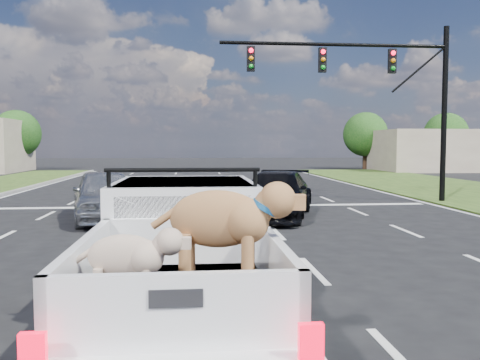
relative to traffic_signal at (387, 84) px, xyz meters
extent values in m
plane|color=black|center=(-7.20, -10.50, -4.73)|extent=(160.00, 160.00, 0.00)
cube|color=silver|center=(-12.45, -4.50, -4.72)|extent=(0.12, 60.00, 0.01)
cube|color=silver|center=(-8.95, -4.50, -4.72)|extent=(0.12, 60.00, 0.01)
cube|color=silver|center=(-5.45, -4.50, -4.72)|extent=(0.12, 60.00, 0.01)
cube|color=silver|center=(-1.95, -4.50, -4.72)|extent=(0.12, 60.00, 0.01)
cube|color=silver|center=(-7.20, -0.50, -4.72)|extent=(17.00, 0.45, 0.01)
cylinder|color=black|center=(2.40, 0.00, -1.23)|extent=(0.22, 0.22, 7.00)
cylinder|color=black|center=(-2.10, 0.00, 1.47)|extent=(9.00, 0.14, 0.14)
cube|color=black|center=(0.20, 0.00, 0.87)|extent=(0.30, 0.18, 0.95)
sphere|color=#FF0728|center=(0.20, -0.11, 1.17)|extent=(0.18, 0.18, 0.18)
cube|color=black|center=(-2.60, 0.00, 0.87)|extent=(0.30, 0.18, 0.95)
sphere|color=#FF0728|center=(-2.60, -0.11, 1.17)|extent=(0.18, 0.18, 0.18)
cube|color=black|center=(-5.40, 0.00, 0.87)|extent=(0.30, 0.18, 0.95)
sphere|color=#FF0728|center=(-5.40, -0.11, 1.17)|extent=(0.18, 0.18, 0.18)
cube|color=tan|center=(14.80, 23.50, -2.93)|extent=(12.00, 7.00, 3.60)
cylinder|color=#332114|center=(-23.20, 27.50, -3.65)|extent=(0.44, 0.44, 2.16)
sphere|color=#103B10|center=(-23.20, 27.50, -1.43)|extent=(4.20, 4.20, 4.20)
cylinder|color=#332114|center=(8.80, 27.50, -3.65)|extent=(0.44, 0.44, 2.16)
sphere|color=#103B10|center=(8.80, 27.50, -1.43)|extent=(4.20, 4.20, 4.20)
cylinder|color=#332114|center=(16.80, 27.50, -3.65)|extent=(0.44, 0.44, 2.16)
sphere|color=#103B10|center=(16.80, 27.50, -1.43)|extent=(4.20, 4.20, 4.20)
cylinder|color=black|center=(-8.67, -11.89, -4.34)|extent=(0.29, 0.78, 0.78)
cylinder|color=black|center=(-6.89, -11.90, -4.34)|extent=(0.29, 0.78, 0.78)
cube|color=white|center=(-7.78, -13.74, -4.05)|extent=(1.95, 5.42, 0.53)
cube|color=white|center=(-7.78, -12.46, -3.34)|extent=(1.89, 2.36, 0.88)
cube|color=black|center=(-7.78, -13.62, -3.31)|extent=(1.59, 0.03, 0.63)
cylinder|color=black|center=(-7.78, -13.48, -2.70)|extent=(1.84, 0.05, 0.05)
cube|color=black|center=(-7.79, -14.94, -3.82)|extent=(1.83, 2.61, 0.06)
cube|color=white|center=(-8.66, -14.94, -3.52)|extent=(0.09, 2.61, 0.53)
cube|color=white|center=(-6.92, -14.94, -3.52)|extent=(0.09, 2.61, 0.53)
cube|color=white|center=(-7.79, -16.20, -3.52)|extent=(1.82, 0.09, 0.53)
cube|color=#FF0522|center=(-6.92, -16.42, -3.75)|extent=(0.16, 0.06, 0.41)
imported|color=#A8AAAF|center=(-10.34, -3.68, -3.93)|extent=(2.84, 4.96, 1.59)
imported|color=black|center=(-5.00, -3.57, -4.00)|extent=(3.47, 5.41, 1.46)
camera|label=1|loc=(-7.68, -19.55, -2.40)|focal=38.00mm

